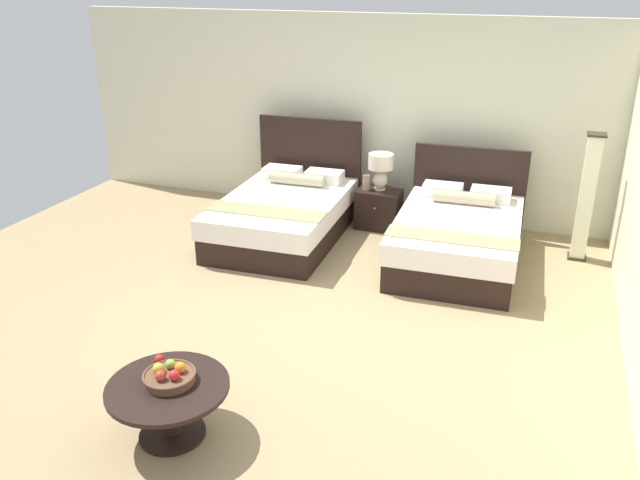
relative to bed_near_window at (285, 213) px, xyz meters
name	(u,v)px	position (x,y,z in m)	size (l,w,h in m)	color
ground_plane	(313,324)	(1.07, -1.91, -0.32)	(9.23, 10.02, 0.02)	#9D865F
wall_back	(398,119)	(1.07, 1.30, 0.99)	(9.23, 0.12, 2.61)	beige
bed_near_window	(285,213)	(0.00, 0.00, 0.00)	(1.46, 2.18, 1.30)	black
bed_near_corner	(458,236)	(2.13, -0.01, 0.00)	(1.43, 2.09, 1.11)	black
nightstand	(379,209)	(1.01, 0.71, -0.06)	(0.55, 0.43, 0.51)	black
table_lamp	(381,167)	(1.01, 0.73, 0.49)	(0.32, 0.32, 0.47)	beige
vase	(366,182)	(0.85, 0.67, 0.29)	(0.10, 0.10, 0.19)	gray
coffee_table	(169,398)	(0.67, -3.75, 0.01)	(0.87, 0.87, 0.43)	black
fruit_bowl	(169,376)	(0.66, -3.71, 0.17)	(0.38, 0.38, 0.14)	brown
loose_apple	(159,359)	(0.47, -3.54, 0.16)	(0.08, 0.08, 0.08)	red
floor_lamp_corner	(586,198)	(3.45, 0.54, 0.42)	(0.20, 0.20, 1.48)	#332E21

